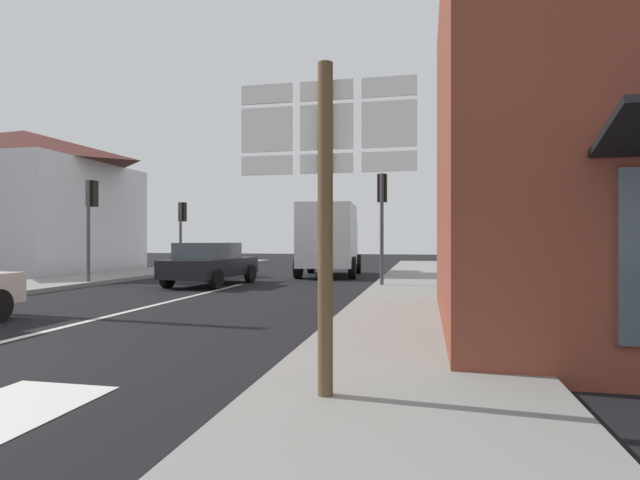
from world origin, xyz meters
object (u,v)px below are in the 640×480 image
traffic_light_near_right (382,204)px  delivery_truck (329,238)px  route_sign_post (326,193)px  traffic_light_near_left (91,208)px  sedan_far (211,263)px  traffic_light_far_left (182,221)px

traffic_light_near_right → delivery_truck: bearing=117.9°
route_sign_post → traffic_light_near_right: bearing=92.3°
traffic_light_near_left → traffic_light_near_right: bearing=5.0°
sedan_far → traffic_light_near_right: size_ratio=1.16×
route_sign_post → traffic_light_far_left: bearing=120.9°
delivery_truck → traffic_light_near_left: traffic_light_near_left is taller
sedan_far → traffic_light_far_left: (-4.04, 5.76, 1.72)m
traffic_light_near_right → traffic_light_far_left: size_ratio=1.10×
traffic_light_near_right → traffic_light_far_left: (-9.94, 5.74, -0.25)m
route_sign_post → traffic_light_near_right: (-0.47, 11.66, 0.73)m
sedan_far → traffic_light_far_left: size_ratio=1.28×
delivery_truck → traffic_light_near_right: traffic_light_near_right is taller
sedan_far → traffic_light_far_left: bearing=125.0°
route_sign_post → delivery_truck: bearing=100.7°
traffic_light_near_left → traffic_light_far_left: bearing=90.0°
sedan_far → delivery_truck: 6.11m
traffic_light_far_left → delivery_truck: bearing=-5.0°
traffic_light_near_right → traffic_light_far_left: traffic_light_near_right is taller
traffic_light_near_left → traffic_light_near_right: 9.98m
traffic_light_near_left → delivery_truck: bearing=39.5°
traffic_light_near_left → traffic_light_far_left: traffic_light_near_left is taller
sedan_far → route_sign_post: size_ratio=1.34×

